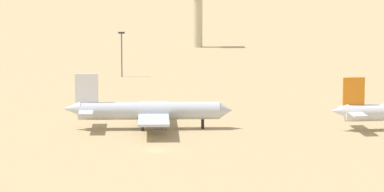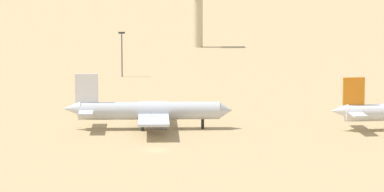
{
  "view_description": "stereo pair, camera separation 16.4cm",
  "coord_description": "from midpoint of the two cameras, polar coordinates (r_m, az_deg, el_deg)",
  "views": [
    {
      "loc": [
        -6.48,
        -219.36,
        44.32
      ],
      "look_at": [
        8.56,
        28.32,
        6.0
      ],
      "focal_mm": 109.8,
      "sensor_mm": 36.0,
      "label": 1
    },
    {
      "loc": [
        -6.32,
        -219.37,
        44.32
      ],
      "look_at": [
        8.56,
        28.32,
        6.0
      ],
      "focal_mm": 109.8,
      "sensor_mm": 36.0,
      "label": 2
    }
  ],
  "objects": [
    {
      "name": "ground",
      "position": [
        223.89,
        -1.77,
        -2.64
      ],
      "size": [
        4000.0,
        4000.0,
        0.0
      ],
      "primitive_type": "plane",
      "color": "tan"
    },
    {
      "name": "parked_jet_white_4",
      "position": [
        245.17,
        -2.21,
        -0.73
      ],
      "size": [
        35.47,
        29.71,
        11.74
      ],
      "rotation": [
        0.0,
        0.0,
        -0.02
      ],
      "color": "silver",
      "rests_on": "ground"
    },
    {
      "name": "control_tower",
      "position": [
        397.06,
        0.27,
        4.45
      ],
      "size": [
        5.2,
        5.2,
        23.77
      ],
      "color": "#C6B793",
      "rests_on": "ground"
    },
    {
      "name": "light_pole_mid",
      "position": [
        324.71,
        -3.45,
        2.24
      ],
      "size": [
        1.8,
        0.5,
        12.5
      ],
      "color": "#59595E",
      "rests_on": "ground"
    }
  ]
}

